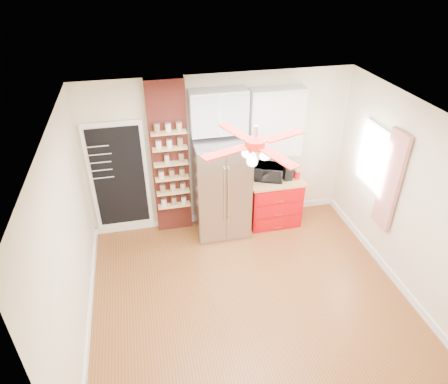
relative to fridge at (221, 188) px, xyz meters
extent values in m
plane|color=brown|center=(0.05, -1.63, -0.88)|extent=(4.50, 4.50, 0.00)
plane|color=white|center=(0.05, -1.63, 1.83)|extent=(4.50, 4.50, 0.00)
cube|color=beige|center=(0.05, 0.37, 0.48)|extent=(4.50, 0.02, 2.70)
cube|color=beige|center=(0.05, -3.63, 0.48)|extent=(4.50, 0.02, 2.70)
cube|color=beige|center=(-2.20, -1.63, 0.48)|extent=(0.02, 4.00, 2.70)
cube|color=beige|center=(2.30, -1.63, 0.48)|extent=(0.02, 4.00, 2.70)
cube|color=white|center=(-1.65, 0.34, 0.23)|extent=(0.95, 0.04, 1.95)
cube|color=black|center=(-1.65, 0.32, 0.23)|extent=(0.82, 0.02, 1.78)
cube|color=maroon|center=(-0.80, 0.29, 0.48)|extent=(0.60, 0.16, 2.70)
cube|color=#A4A4A9|center=(0.00, 0.00, 0.00)|extent=(0.90, 0.70, 1.75)
cube|color=white|center=(0.00, 0.20, 1.27)|extent=(0.90, 0.35, 0.70)
cube|color=#C2050B|center=(0.97, 0.05, -0.45)|extent=(0.90, 0.60, 0.86)
cube|color=tan|center=(0.97, 0.05, 0.01)|extent=(0.94, 0.64, 0.04)
cube|color=white|center=(0.97, 0.22, 1.00)|extent=(0.90, 0.30, 1.15)
cube|color=white|center=(2.28, -0.73, 0.68)|extent=(0.04, 0.75, 1.05)
cube|color=red|center=(2.23, -1.28, 0.57)|extent=(0.06, 0.40, 1.55)
cylinder|color=silver|center=(0.05, -1.63, 1.68)|extent=(0.05, 0.05, 0.20)
cylinder|color=#AA130A|center=(0.05, -1.63, 1.56)|extent=(0.24, 0.24, 0.10)
sphere|color=white|center=(0.05, -1.63, 1.40)|extent=(0.13, 0.13, 0.13)
imported|color=black|center=(0.85, 0.07, 0.16)|extent=(0.57, 0.48, 0.27)
cube|color=black|center=(1.17, 0.01, 0.18)|extent=(0.14, 0.18, 0.31)
cylinder|color=#BF0A0C|center=(1.34, -0.03, 0.10)|extent=(0.09, 0.09, 0.14)
cylinder|color=#BB0A2E|center=(1.34, 0.02, 0.10)|extent=(0.12, 0.12, 0.15)
cylinder|color=#C1B893|center=(-0.86, 0.14, 0.57)|extent=(0.10, 0.10, 0.14)
cylinder|color=#8B6046|center=(-0.62, 0.17, 0.56)|extent=(0.11, 0.11, 0.13)
camera|label=1|loc=(-1.21, -5.61, 3.50)|focal=32.00mm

